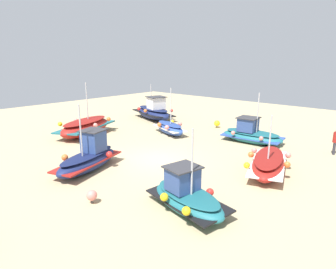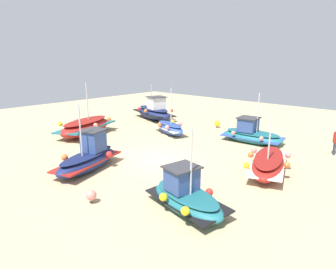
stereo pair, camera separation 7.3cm
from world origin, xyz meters
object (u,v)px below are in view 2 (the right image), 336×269
at_px(mooring_buoy_1, 217,123).
at_px(fishing_boat_6, 251,134).
at_px(fishing_boat_2, 186,196).
at_px(mooring_buoy_0, 91,195).
at_px(person_walking, 336,140).
at_px(fishing_boat_4, 89,158).
at_px(fishing_boat_1, 86,127).
at_px(fishing_boat_5, 154,112).
at_px(fishing_boat_3, 170,128).
at_px(fishing_boat_0, 268,163).

bearing_deg(mooring_buoy_1, fishing_boat_6, 152.55).
height_order(fishing_boat_2, mooring_buoy_0, fishing_boat_2).
bearing_deg(person_walking, fishing_boat_4, 29.11).
relative_size(fishing_boat_1, mooring_buoy_0, 9.89).
relative_size(fishing_boat_1, fishing_boat_2, 1.44).
xyz_separation_m(fishing_boat_4, mooring_buoy_0, (-3.43, 2.13, -0.33)).
distance_m(person_walking, mooring_buoy_1, 9.80).
distance_m(fishing_boat_6, mooring_buoy_1, 4.98).
bearing_deg(fishing_boat_1, mooring_buoy_0, 37.13).
bearing_deg(fishing_boat_5, fishing_boat_2, -23.49).
height_order(fishing_boat_1, fishing_boat_4, fishing_boat_1).
bearing_deg(fishing_boat_5, fishing_boat_1, -69.06).
distance_m(fishing_boat_3, person_walking, 11.74).
relative_size(fishing_boat_2, fishing_boat_5, 0.70).
height_order(fishing_boat_1, mooring_buoy_0, fishing_boat_1).
bearing_deg(fishing_boat_6, mooring_buoy_0, 82.83).
bearing_deg(person_walking, fishing_boat_5, -23.93).
xyz_separation_m(fishing_boat_3, mooring_buoy_1, (-1.62, -4.49, -0.12)).
xyz_separation_m(fishing_boat_0, person_walking, (-1.83, -5.78, 0.43)).
relative_size(fishing_boat_0, fishing_boat_6, 1.12).
xyz_separation_m(fishing_boat_0, fishing_boat_4, (7.51, 6.24, 0.16)).
relative_size(fishing_boat_3, mooring_buoy_0, 6.49).
height_order(fishing_boat_5, mooring_buoy_1, fishing_boat_5).
bearing_deg(fishing_boat_6, fishing_boat_2, 99.32).
height_order(fishing_boat_6, person_walking, fishing_boat_6).
distance_m(fishing_boat_2, person_walking, 12.13).
bearing_deg(fishing_boat_4, fishing_boat_0, -67.54).
xyz_separation_m(fishing_boat_1, person_walking, (-16.03, -7.93, 0.26)).
distance_m(fishing_boat_6, mooring_buoy_0, 13.22).
xyz_separation_m(fishing_boat_6, mooring_buoy_0, (0.64, 13.21, -0.24)).
height_order(fishing_boat_1, fishing_boat_6, fishing_boat_1).
bearing_deg(fishing_boat_0, mooring_buoy_1, 29.20).
height_order(fishing_boat_2, fishing_boat_3, fishing_boat_3).
bearing_deg(fishing_boat_4, fishing_boat_1, 41.26).
distance_m(fishing_boat_1, fishing_boat_2, 13.98).
distance_m(fishing_boat_1, mooring_buoy_0, 11.88).
height_order(fishing_boat_2, mooring_buoy_1, fishing_boat_2).
xyz_separation_m(fishing_boat_4, person_walking, (-9.34, -12.02, 0.27)).
xyz_separation_m(fishing_boat_0, mooring_buoy_1, (7.85, -7.13, -0.14)).
xyz_separation_m(fishing_boat_2, fishing_boat_3, (8.70, -8.70, -0.07)).
bearing_deg(person_walking, fishing_boat_2, 54.53).
height_order(fishing_boat_3, fishing_boat_6, fishing_boat_3).
xyz_separation_m(fishing_boat_4, mooring_buoy_1, (0.35, -13.37, -0.30)).
bearing_deg(fishing_boat_6, fishing_boat_1, 28.59).
bearing_deg(mooring_buoy_0, person_walking, -112.66).
distance_m(fishing_boat_1, fishing_boat_6, 12.83).
distance_m(mooring_buoy_0, mooring_buoy_1, 15.95).
height_order(mooring_buoy_0, mooring_buoy_1, mooring_buoy_1).
xyz_separation_m(person_walking, mooring_buoy_0, (5.91, 14.15, -0.60)).
distance_m(fishing_boat_0, mooring_buoy_1, 10.61).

